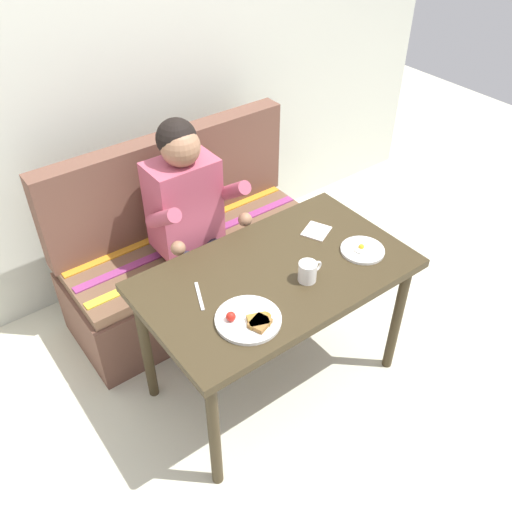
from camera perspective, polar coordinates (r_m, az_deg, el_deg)
The scene contains 10 objects.
ground_plane at distance 2.93m, azimuth 1.80°, elevation -12.49°, with size 8.00×8.00×0.00m, color beige.
back_wall at distance 3.08m, azimuth -13.35°, elevation 19.26°, with size 4.40×0.10×2.60m, color beige.
table at distance 2.46m, azimuth 2.10°, elevation -3.07°, with size 1.20×0.70×0.73m.
couch at distance 3.15m, azimuth -6.72°, elevation 0.15°, with size 1.44×0.56×1.00m.
person at distance 2.75m, azimuth -6.69°, elevation 4.41°, with size 0.45×0.61×1.21m.
plate_breakfast at distance 2.17m, azimuth -0.65°, elevation -6.61°, with size 0.26×0.26×0.05m.
plate_eggs at distance 2.55m, azimuth 10.97°, elevation 0.63°, with size 0.20×0.20×0.04m.
coffee_mug at distance 2.34m, azimuth 5.40°, elevation -1.57°, with size 0.12×0.08×0.09m.
napkin at distance 2.64m, azimuth 6.27°, elevation 2.58°, with size 0.13×0.11×0.01m, color silver.
fork at distance 2.30m, azimuth -5.88°, elevation -4.14°, with size 0.01×0.17×0.01m, color silver.
Camera 1 is at (-1.16, -1.40, 2.30)m, focal length 38.64 mm.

